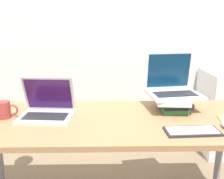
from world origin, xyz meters
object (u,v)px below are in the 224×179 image
object	(u,v)px
laptop_on_books	(172,86)
mug	(4,110)
wireless_keyboard	(192,131)
desk_lamp	(2,45)
book_stack	(173,102)
laptop_left	(47,109)

from	to	relation	value
laptop_on_books	mug	xyz separation A→B (m)	(-1.04, -0.16, -0.10)
wireless_keyboard	desk_lamp	distance (m)	1.23
wireless_keyboard	mug	world-z (taller)	mug
wireless_keyboard	desk_lamp	world-z (taller)	desk_lamp
laptop_on_books	mug	bearing A→B (deg)	-171.32
book_stack	wireless_keyboard	size ratio (longest dim) A/B	1.02
book_stack	laptop_on_books	distance (m)	0.11
laptop_left	laptop_on_books	size ratio (longest dim) A/B	0.92
laptop_on_books	wireless_keyboard	xyz separation A→B (m)	(0.02, -0.39, -0.14)
laptop_left	book_stack	bearing A→B (deg)	7.10
laptop_left	laptop_on_books	world-z (taller)	laptop_on_books
mug	book_stack	bearing A→B (deg)	6.31
desk_lamp	wireless_keyboard	bearing A→B (deg)	-20.10
laptop_left	mug	xyz separation A→B (m)	(-0.25, -0.02, 0.00)
book_stack	mug	world-z (taller)	mug
laptop_left	book_stack	xyz separation A→B (m)	(0.78, 0.10, 0.01)
mug	wireless_keyboard	bearing A→B (deg)	-12.37
laptop_left	book_stack	size ratio (longest dim) A/B	1.11
laptop_on_books	mug	world-z (taller)	laptop_on_books
mug	desk_lamp	xyz separation A→B (m)	(-0.04, 0.17, 0.37)
mug	desk_lamp	size ratio (longest dim) A/B	0.22
book_stack	desk_lamp	bearing A→B (deg)	177.06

